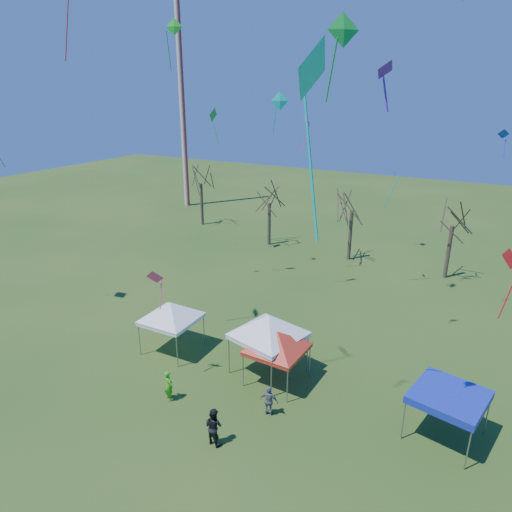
{
  "coord_description": "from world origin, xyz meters",
  "views": [
    {
      "loc": [
        9.15,
        -14.27,
        14.74
      ],
      "look_at": [
        -0.35,
        3.0,
        7.52
      ],
      "focal_mm": 32.0,
      "sensor_mm": 36.0,
      "label": 1
    }
  ],
  "objects": [
    {
      "name": "ground",
      "position": [
        0.0,
        0.0,
        0.0
      ],
      "size": [
        140.0,
        140.0,
        0.0
      ],
      "primitive_type": "plane",
      "color": "#294D18",
      "rests_on": "ground"
    },
    {
      "name": "person_grey",
      "position": [
        1.01,
        1.81,
        0.78
      ],
      "size": [
        0.96,
        0.52,
        1.56
      ],
      "primitive_type": "imported",
      "rotation": [
        0.0,
        0.0,
        3.31
      ],
      "color": "slate",
      "rests_on": "ground"
    },
    {
      "name": "radio_mast",
      "position": [
        -28.0,
        34.0,
        12.5
      ],
      "size": [
        0.7,
        0.7,
        25.0
      ],
      "primitive_type": "cylinder",
      "color": "silver",
      "rests_on": "ground"
    },
    {
      "name": "tree_2",
      "position": [
        -2.37,
        24.38,
        6.29
      ],
      "size": [
        3.71,
        3.71,
        8.18
      ],
      "color": "#3D2D21",
      "rests_on": "ground"
    },
    {
      "name": "kite_17",
      "position": [
        9.86,
        5.33,
        8.39
      ],
      "size": [
        0.85,
        0.93,
        2.95
      ],
      "rotation": [
        0.0,
        0.0,
        2.28
      ],
      "color": "red",
      "rests_on": "ground"
    },
    {
      "name": "tree_1",
      "position": [
        -10.77,
        24.65,
        5.79
      ],
      "size": [
        3.42,
        3.42,
        7.54
      ],
      "color": "#3D2D21",
      "rests_on": "ground"
    },
    {
      "name": "kite_11",
      "position": [
        -4.66,
        14.06,
        14.0
      ],
      "size": [
        1.07,
        1.02,
        2.66
      ],
      "rotation": [
        0.0,
        0.0,
        0.74
      ],
      "color": "#0ED3AE",
      "rests_on": "ground"
    },
    {
      "name": "tent_white_mid",
      "position": [
        -0.64,
        4.91,
        3.28
      ],
      "size": [
        4.48,
        4.48,
        4.06
      ],
      "rotation": [
        0.0,
        0.0,
        -0.24
      ],
      "color": "gray",
      "rests_on": "ground"
    },
    {
      "name": "kite_27",
      "position": [
        4.0,
        0.68,
        16.44
      ],
      "size": [
        0.98,
        0.95,
        2.67
      ],
      "rotation": [
        0.0,
        0.0,
        0.74
      ],
      "color": "green",
      "rests_on": "ground"
    },
    {
      "name": "tent_blue",
      "position": [
        8.57,
        4.29,
        2.12
      ],
      "size": [
        3.46,
        3.46,
        2.31
      ],
      "rotation": [
        0.0,
        0.0,
        -0.2
      ],
      "color": "gray",
      "rests_on": "ground"
    },
    {
      "name": "kite_22",
      "position": [
        1.88,
        19.86,
        8.94
      ],
      "size": [
        0.96,
        1.06,
        2.93
      ],
      "rotation": [
        0.0,
        0.0,
        1.87
      ],
      "color": "#0B95AF",
      "rests_on": "ground"
    },
    {
      "name": "tree_3",
      "position": [
        6.03,
        24.04,
        6.08
      ],
      "size": [
        3.59,
        3.59,
        7.91
      ],
      "color": "#3D2D21",
      "rests_on": "ground"
    },
    {
      "name": "kite_1",
      "position": [
        -5.31,
        1.61,
        5.97
      ],
      "size": [
        1.05,
        0.79,
        2.12
      ],
      "rotation": [
        0.0,
        0.0,
        3.46
      ],
      "color": "#FE387C",
      "rests_on": "ground"
    },
    {
      "name": "tent_white_west",
      "position": [
        -6.72,
        4.23,
        2.92
      ],
      "size": [
        4.1,
        4.1,
        3.61
      ],
      "rotation": [
        0.0,
        0.0,
        0.02
      ],
      "color": "gray",
      "rests_on": "ground"
    },
    {
      "name": "kite_7",
      "position": [
        -11.45,
        12.05,
        18.53
      ],
      "size": [
        1.16,
        0.99,
        3.22
      ],
      "rotation": [
        0.0,
        0.0,
        0.49
      ],
      "color": "green",
      "rests_on": "ground"
    },
    {
      "name": "kite_2",
      "position": [
        -13.6,
        19.44,
        12.68
      ],
      "size": [
        0.66,
        1.23,
        3.05
      ],
      "rotation": [
        0.0,
        0.0,
        4.76
      ],
      "color": "green",
      "rests_on": "ground"
    },
    {
      "name": "kite_25",
      "position": [
        5.5,
        0.2,
        15.25
      ],
      "size": [
        0.7,
        0.81,
        1.49
      ],
      "rotation": [
        0.0,
        0.0,
        4.3
      ],
      "color": "#5818AE",
      "rests_on": "ground"
    },
    {
      "name": "kite_19",
      "position": [
        8.49,
        22.84,
        11.76
      ],
      "size": [
        0.83,
        0.6,
        2.07
      ],
      "rotation": [
        0.0,
        0.0,
        3.33
      ],
      "color": "#123BC8",
      "rests_on": "ground"
    },
    {
      "name": "kite_13",
      "position": [
        -4.62,
        18.77,
        12.43
      ],
      "size": [
        0.79,
        1.12,
        2.75
      ],
      "rotation": [
        0.0,
        0.0,
        1.64
      ],
      "color": "#FA37C0",
      "rests_on": "ground"
    },
    {
      "name": "person_green",
      "position": [
        -3.92,
        0.4,
        0.83
      ],
      "size": [
        0.71,
        0.59,
        1.66
      ],
      "primitive_type": "imported",
      "rotation": [
        0.0,
        0.0,
        2.76
      ],
      "color": "green",
      "rests_on": "ground"
    },
    {
      "name": "kite_5",
      "position": [
        5.77,
        -6.12,
        15.03
      ],
      "size": [
        0.54,
        1.19,
        3.83
      ],
      "rotation": [
        0.0,
        0.0,
        4.68
      ],
      "color": "#0DC9AC",
      "rests_on": "ground"
    },
    {
      "name": "person_dark",
      "position": [
        -0.26,
        -1.02,
        0.89
      ],
      "size": [
        0.94,
        0.78,
        1.78
      ],
      "primitive_type": "imported",
      "rotation": [
        0.0,
        0.0,
        3.01
      ],
      "color": "black",
      "rests_on": "ground"
    },
    {
      "name": "tent_red",
      "position": [
        0.15,
        4.39,
        2.8
      ],
      "size": [
        3.94,
        3.94,
        3.48
      ],
      "rotation": [
        0.0,
        0.0,
        -0.04
      ],
      "color": "gray",
      "rests_on": "ground"
    },
    {
      "name": "tree_0",
      "position": [
        -20.85,
        27.38,
        6.49
      ],
      "size": [
        3.83,
        3.83,
        8.44
      ],
      "color": "#3D2D21",
      "rests_on": "ground"
    }
  ]
}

